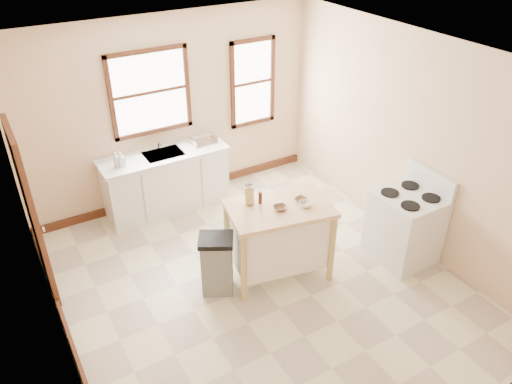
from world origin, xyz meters
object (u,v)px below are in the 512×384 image
(kitchen_island, at_px, (279,240))
(trash_bin, at_px, (217,264))
(dish_rack, at_px, (204,140))
(knife_block, at_px, (249,196))
(soap_bottle_b, at_px, (121,159))
(bowl_a, at_px, (280,208))
(gas_stove, at_px, (406,218))
(bowl_b, at_px, (301,200))
(pepper_grinder, at_px, (260,198))
(bowl_c, at_px, (305,204))
(soap_bottle_a, at_px, (116,160))

(kitchen_island, relative_size, trash_bin, 1.57)
(dish_rack, height_order, knife_block, knife_block)
(soap_bottle_b, relative_size, bowl_a, 1.33)
(dish_rack, distance_m, gas_stove, 3.12)
(soap_bottle_b, distance_m, trash_bin, 2.11)
(gas_stove, bearing_deg, bowl_b, 158.08)
(pepper_grinder, relative_size, bowl_a, 0.96)
(kitchen_island, distance_m, bowl_a, 0.52)
(bowl_b, bearing_deg, kitchen_island, 173.61)
(pepper_grinder, xyz_separation_m, bowl_a, (0.13, -0.23, -0.06))
(gas_stove, bearing_deg, bowl_a, 162.84)
(soap_bottle_b, height_order, gas_stove, gas_stove)
(soap_bottle_b, relative_size, bowl_c, 1.30)
(knife_block, distance_m, trash_bin, 0.89)
(bowl_a, bearing_deg, trash_bin, 168.65)
(soap_bottle_a, bearing_deg, kitchen_island, -44.60)
(soap_bottle_b, distance_m, bowl_a, 2.44)
(trash_bin, bearing_deg, knife_block, 44.82)
(gas_stove, bearing_deg, soap_bottle_b, 137.27)
(pepper_grinder, height_order, gas_stove, gas_stove)
(dish_rack, bearing_deg, bowl_c, -76.68)
(gas_stove, bearing_deg, pepper_grinder, 157.20)
(soap_bottle_a, bearing_deg, dish_rack, 16.30)
(knife_block, xyz_separation_m, pepper_grinder, (0.11, -0.07, -0.02))
(soap_bottle_a, xyz_separation_m, knife_block, (1.05, -1.82, 0.06))
(dish_rack, xyz_separation_m, bowl_a, (-0.05, -2.20, 0.05))
(bowl_a, distance_m, trash_bin, 1.01)
(knife_block, relative_size, bowl_a, 1.27)
(trash_bin, xyz_separation_m, gas_stove, (2.36, -0.65, 0.22))
(soap_bottle_b, bearing_deg, kitchen_island, -73.50)
(gas_stove, bearing_deg, knife_block, 156.73)
(soap_bottle_a, xyz_separation_m, gas_stove, (2.88, -2.61, -0.43))
(bowl_c, bearing_deg, soap_bottle_a, 125.73)
(soap_bottle_b, bearing_deg, gas_stove, -57.62)
(soap_bottle_b, height_order, bowl_c, soap_bottle_b)
(dish_rack, distance_m, bowl_a, 2.20)
(kitchen_island, relative_size, gas_stove, 1.01)
(knife_block, distance_m, bowl_b, 0.63)
(bowl_b, bearing_deg, bowl_c, -97.95)
(dish_rack, xyz_separation_m, bowl_c, (0.24, -2.29, 0.05))
(dish_rack, relative_size, bowl_c, 2.35)
(kitchen_island, relative_size, bowl_b, 8.33)
(kitchen_island, distance_m, gas_stove, 1.66)
(knife_block, bearing_deg, soap_bottle_b, 140.06)
(kitchen_island, xyz_separation_m, bowl_b, (0.28, -0.03, 0.52))
(soap_bottle_a, relative_size, soap_bottle_b, 1.05)
(soap_bottle_b, relative_size, dish_rack, 0.55)
(knife_block, distance_m, gas_stove, 2.06)
(soap_bottle_a, bearing_deg, knife_block, -47.30)
(kitchen_island, bearing_deg, dish_rack, 100.74)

